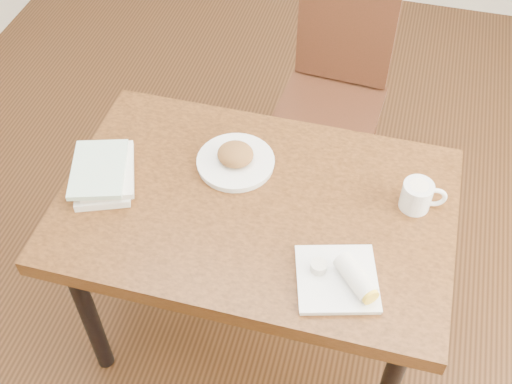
% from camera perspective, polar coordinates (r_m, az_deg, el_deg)
% --- Properties ---
extents(ground, '(4.00, 5.00, 0.01)m').
position_cam_1_polar(ground, '(2.62, -0.00, -11.68)').
color(ground, '#472814').
rests_on(ground, ground).
extents(table, '(1.23, 0.80, 0.75)m').
position_cam_1_polar(table, '(2.06, -0.00, -2.45)').
color(table, brown).
rests_on(table, ground).
extents(chair_far, '(0.45, 0.45, 0.95)m').
position_cam_1_polar(chair_far, '(2.75, 7.04, 9.46)').
color(chair_far, '#401D12').
rests_on(chair_far, ground).
extents(plate_scone, '(0.26, 0.26, 0.08)m').
position_cam_1_polar(plate_scone, '(2.09, -1.83, 2.92)').
color(plate_scone, white).
rests_on(plate_scone, table).
extents(coffee_mug, '(0.14, 0.09, 0.10)m').
position_cam_1_polar(coffee_mug, '(2.02, 14.21, -0.29)').
color(coffee_mug, white).
rests_on(coffee_mug, table).
extents(plate_burrito, '(0.28, 0.28, 0.08)m').
position_cam_1_polar(plate_burrito, '(1.82, 7.70, -7.61)').
color(plate_burrito, white).
rests_on(plate_burrito, table).
extents(book_stack, '(0.26, 0.30, 0.07)m').
position_cam_1_polar(book_stack, '(2.10, -13.40, 1.62)').
color(book_stack, white).
rests_on(book_stack, table).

